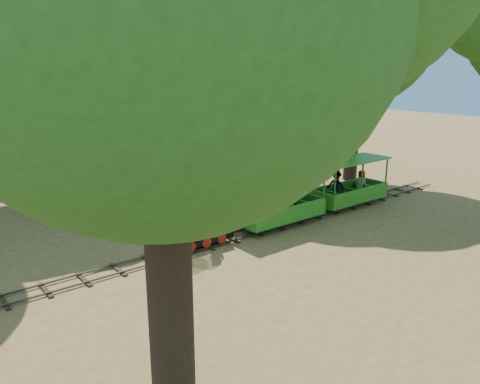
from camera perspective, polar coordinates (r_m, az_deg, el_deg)
ground at (r=16.36m, az=1.58°, el=-5.00°), size 90.00×90.00×0.00m
track at (r=16.33m, az=1.58°, el=-4.77°), size 22.00×1.00×0.10m
locomotive at (r=14.68m, az=-5.19°, el=-1.21°), size 2.30×1.08×2.64m
carriage_front at (r=16.93m, az=4.88°, el=-1.39°), size 3.58×1.51×1.86m
carriage_rear at (r=19.66m, az=13.00°, el=0.48°), size 3.58×1.46×1.86m
oak_ne at (r=24.74m, az=0.03°, el=18.91°), size 6.81×6.00×9.72m
oak_e at (r=24.09m, az=14.11°, el=19.70°), size 9.19×8.09×11.02m
fence at (r=22.65m, az=-11.56°, el=1.95°), size 18.10×0.10×1.00m
shrub_mid_w at (r=22.45m, az=-21.04°, el=2.49°), size 3.18×2.44×2.20m
shrub_mid_e at (r=24.73m, az=-8.54°, el=3.55°), size 2.11×1.63×1.46m
shrub_east at (r=27.04m, az=-0.63°, el=5.34°), size 2.96×2.28×2.05m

